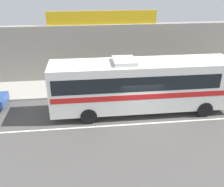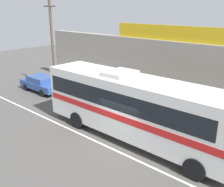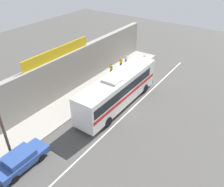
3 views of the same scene
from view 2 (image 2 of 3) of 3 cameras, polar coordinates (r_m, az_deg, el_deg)
The scene contains 8 objects.
ground_plane at distance 14.42m, azimuth 2.29°, elevation -11.04°, with size 70.00×70.00×0.00m, color #4F4C49.
sidewalk_slab at distance 18.31m, azimuth 12.67°, elevation -4.51°, with size 30.00×3.60×0.14m, color #A8A399.
storefront_facade at distance 19.41m, azimuth 16.27°, elevation 3.79°, with size 30.00×0.70×4.80m, color gray.
storefront_billboard at distance 19.70m, azimuth 12.36°, elevation 13.06°, with size 9.16×0.12×1.10m, color gold.
road_center_stripe at distance 13.89m, azimuth 0.16°, elevation -12.27°, with size 30.00×0.14×0.01m, color silver.
intercity_bus at distance 14.06m, azimuth 5.17°, elevation -2.57°, with size 11.93×2.68×3.78m.
parked_car at distance 23.54m, azimuth -15.40°, elevation 2.23°, with size 4.36×1.89×1.37m.
utility_pole at distance 23.58m, azimuth -13.14°, elevation 10.84°, with size 1.60×0.22×7.67m.
Camera 2 is at (7.84, -9.75, 7.16)m, focal length 41.06 mm.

